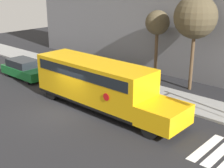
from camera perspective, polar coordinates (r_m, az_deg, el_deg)
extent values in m
plane|color=black|center=(19.89, -8.99, -5.05)|extent=(60.00, 60.00, 0.00)
cube|color=gray|center=(24.13, 3.02, -0.30)|extent=(44.00, 3.00, 0.15)
cube|color=slate|center=(28.22, 11.91, 14.53)|extent=(32.00, 4.00, 12.09)
cube|color=white|center=(16.45, 16.82, -11.04)|extent=(0.50, 3.20, 0.01)
cube|color=white|center=(16.22, 19.07, -11.75)|extent=(0.50, 3.20, 0.01)
cube|color=#EAA80F|center=(19.93, -3.41, 0.57)|extent=(8.43, 2.50, 2.58)
cube|color=#EAA80F|center=(17.03, 9.45, -5.60)|extent=(2.29, 2.50, 1.11)
cube|color=black|center=(20.34, -3.34, -2.67)|extent=(8.43, 2.54, 0.16)
cube|color=black|center=(19.71, -3.45, 2.61)|extent=(7.75, 2.53, 0.64)
cylinder|color=red|center=(17.58, -1.09, -2.40)|extent=(0.44, 0.02, 0.44)
cylinder|color=black|center=(18.14, 10.94, -5.87)|extent=(1.00, 0.30, 1.00)
cylinder|color=black|center=(16.49, 6.95, -8.27)|extent=(1.00, 0.30, 1.00)
cylinder|color=black|center=(23.12, -6.68, -0.16)|extent=(1.00, 0.30, 1.00)
cylinder|color=black|center=(21.86, -10.93, -1.52)|extent=(1.00, 0.30, 1.00)
cube|color=#196B2D|center=(27.13, -15.58, 2.29)|extent=(4.57, 1.88, 0.70)
cube|color=#1E2328|center=(27.18, -16.02, 3.72)|extent=(2.56, 1.73, 0.61)
cylinder|color=black|center=(26.42, -12.27, 1.55)|extent=(0.64, 0.22, 0.64)
cylinder|color=black|center=(25.56, -15.24, 0.72)|extent=(0.64, 0.22, 0.64)
cylinder|color=black|center=(28.85, -15.80, 2.72)|extent=(0.64, 0.22, 0.64)
cylinder|color=black|center=(28.06, -18.61, 1.99)|extent=(0.64, 0.22, 0.64)
cylinder|color=brown|center=(26.07, 8.04, 5.41)|extent=(0.27, 0.27, 4.01)
sphere|color=#4C422D|center=(25.60, 8.31, 11.06)|extent=(1.96, 1.96, 1.96)
cylinder|color=brown|center=(23.63, 14.39, 4.17)|extent=(0.26, 0.26, 4.46)
sphere|color=#4C422D|center=(23.07, 15.03, 11.77)|extent=(3.08, 3.08, 3.08)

